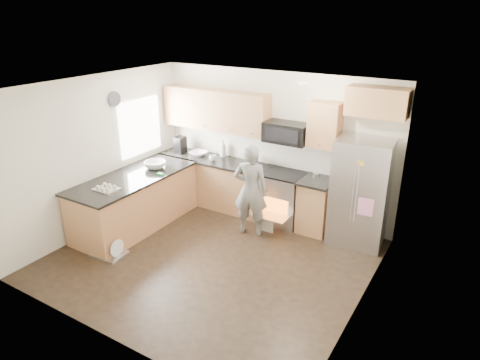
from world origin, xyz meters
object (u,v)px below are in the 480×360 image
Objects in this scene: refrigerator at (360,193)px; stove_range at (282,186)px; dish_rack at (109,250)px; person at (251,190)px.

stove_range is at bearing 174.33° from refrigerator.
dish_rack is at bearing -147.67° from refrigerator.
refrigerator is 1.74m from person.
dish_rack is (-1.52, -1.76, -0.70)m from person.
stove_range is 0.71m from person.
stove_range reaches higher than refrigerator.
stove_range is 1.14× the size of person.
refrigerator is 1.11× the size of person.
person reaches higher than dish_rack.
stove_range reaches higher than person.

